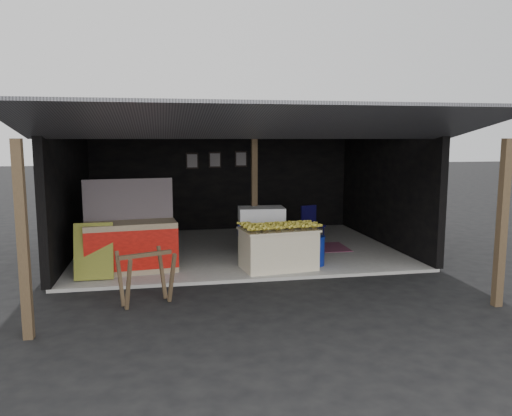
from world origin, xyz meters
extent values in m
plane|color=black|center=(0.00, 0.00, 0.00)|extent=(80.00, 80.00, 0.00)
cube|color=gray|center=(0.00, 2.50, 0.03)|extent=(7.00, 5.00, 0.06)
cube|color=black|center=(0.00, 5.00, 1.51)|extent=(7.00, 0.15, 2.90)
cube|color=black|center=(-3.50, 2.50, 1.51)|extent=(0.15, 5.00, 2.90)
cube|color=black|center=(3.50, 2.50, 1.51)|extent=(0.15, 5.00, 2.90)
cube|color=#232326|center=(0.00, 2.50, 2.96)|extent=(7.20, 5.20, 0.12)
cube|color=#232326|center=(0.00, -0.95, 2.73)|extent=(7.40, 2.47, 0.48)
cube|color=brown|center=(0.30, 1.90, 1.49)|extent=(0.12, 0.12, 2.85)
cube|color=brown|center=(-3.30, -1.90, 1.25)|extent=(0.12, 0.12, 2.50)
cube|color=brown|center=(3.30, -1.90, 1.25)|extent=(0.12, 0.12, 2.50)
cube|color=beige|center=(0.52, 0.61, 0.43)|extent=(1.43, 0.96, 0.73)
cube|color=beige|center=(0.52, 0.61, 0.81)|extent=(1.49, 1.03, 0.04)
cube|color=white|center=(0.40, 1.64, 0.57)|extent=(0.97, 0.68, 1.03)
cube|color=navy|center=(0.40, 1.32, 0.63)|extent=(0.72, 0.07, 0.31)
cube|color=#B21414|center=(0.40, 1.32, 0.27)|extent=(0.46, 0.05, 0.10)
cube|color=#998466|center=(-2.19, 0.94, 0.52)|extent=(1.71, 0.90, 0.92)
cube|color=red|center=(-2.19, 0.57, 0.52)|extent=(1.63, 0.21, 0.72)
cube|color=white|center=(-2.19, 0.56, 0.52)|extent=(0.56, 0.07, 0.18)
cube|color=#19204C|center=(-2.19, 1.25, 1.37)|extent=(1.63, 0.24, 0.77)
cube|color=black|center=(-2.80, 0.51, 0.56)|extent=(0.66, 0.28, 0.97)
cube|color=brown|center=(-2.11, -1.18, 0.42)|extent=(0.16, 0.30, 0.81)
cube|color=brown|center=(-1.49, -0.94, 0.42)|extent=(0.16, 0.30, 0.81)
cube|color=brown|center=(-2.26, -0.81, 0.42)|extent=(0.16, 0.30, 0.81)
cube|color=brown|center=(-1.64, -0.57, 0.42)|extent=(0.16, 0.30, 0.81)
cube|color=brown|center=(-1.88, -0.88, 0.78)|extent=(0.78, 0.35, 0.06)
cylinder|color=navy|center=(1.28, 0.73, 0.33)|extent=(0.37, 0.37, 0.54)
cylinder|color=#0B0933|center=(1.71, 2.37, 0.28)|extent=(0.03, 0.03, 0.44)
cylinder|color=#0B0933|center=(2.03, 2.48, 0.28)|extent=(0.03, 0.03, 0.44)
cylinder|color=#0B0933|center=(1.60, 2.69, 0.28)|extent=(0.03, 0.03, 0.44)
cylinder|color=#0B0933|center=(1.92, 2.80, 0.28)|extent=(0.03, 0.03, 0.44)
cube|color=#0B0933|center=(1.82, 2.58, 0.50)|extent=(0.53, 0.53, 0.04)
cube|color=#0B0933|center=(1.75, 2.76, 0.72)|extent=(0.41, 0.18, 0.45)
cube|color=#671642|center=(1.71, 2.19, 0.07)|extent=(1.53, 1.05, 0.01)
cube|color=black|center=(-0.80, 4.90, 1.91)|extent=(0.32, 0.03, 0.42)
cube|color=#4C4C59|center=(-0.80, 4.88, 1.91)|extent=(0.26, 0.02, 0.34)
cube|color=black|center=(-0.20, 4.90, 1.93)|extent=(0.32, 0.03, 0.42)
cube|color=#4C4C59|center=(-0.20, 4.88, 1.93)|extent=(0.26, 0.02, 0.34)
cube|color=black|center=(0.50, 4.90, 1.95)|extent=(0.32, 0.03, 0.42)
cube|color=#4C4C59|center=(0.50, 4.88, 1.95)|extent=(0.26, 0.02, 0.34)
camera|label=1|loc=(-1.61, -8.32, 2.50)|focal=35.00mm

